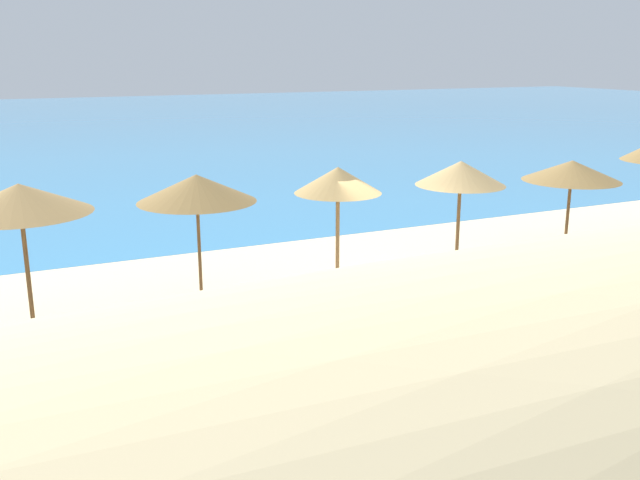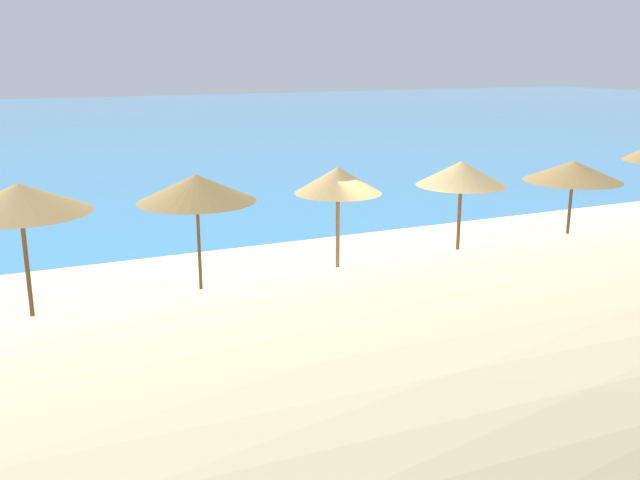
{
  "view_description": "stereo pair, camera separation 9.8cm",
  "coord_description": "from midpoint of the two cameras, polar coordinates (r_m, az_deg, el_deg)",
  "views": [
    {
      "loc": [
        -8.01,
        -12.38,
        5.18
      ],
      "look_at": [
        -1.61,
        1.34,
        1.18
      ],
      "focal_mm": 39.42,
      "sensor_mm": 36.0,
      "label": 1
    },
    {
      "loc": [
        -7.92,
        -12.43,
        5.18
      ],
      "look_at": [
        -1.61,
        1.34,
        1.18
      ],
      "focal_mm": 39.42,
      "sensor_mm": 36.0,
      "label": 2
    }
  ],
  "objects": [
    {
      "name": "beach_umbrella_4",
      "position": [
        14.81,
        -10.17,
        4.15
      ],
      "size": [
        2.48,
        2.48,
        2.8
      ],
      "color": "brown",
      "rests_on": "ground_plane"
    },
    {
      "name": "beach_umbrella_5",
      "position": [
        15.84,
        1.29,
        4.86
      ],
      "size": [
        1.98,
        1.98,
        2.76
      ],
      "color": "brown",
      "rests_on": "ground_plane"
    },
    {
      "name": "beach_umbrella_3",
      "position": [
        14.21,
        -23.39,
        3.09
      ],
      "size": [
        2.63,
        2.63,
        2.88
      ],
      "color": "brown",
      "rests_on": "ground_plane"
    },
    {
      "name": "beach_umbrella_7",
      "position": [
        20.28,
        19.63,
        5.32
      ],
      "size": [
        2.63,
        2.63,
        2.42
      ],
      "color": "brown",
      "rests_on": "ground_plane"
    },
    {
      "name": "dune_ridge",
      "position": [
        8.42,
        21.77,
        -11.54
      ],
      "size": [
        43.16,
        6.89,
        3.19
      ],
      "primitive_type": "ellipsoid",
      "rotation": [
        0.0,
        0.0,
        0.02
      ],
      "color": "#C9B586",
      "rests_on": "ground_plane"
    },
    {
      "name": "ground_plane",
      "position": [
        15.63,
        7.29,
        -4.69
      ],
      "size": [
        160.0,
        160.0,
        0.0
      ],
      "primitive_type": "plane",
      "color": "beige"
    },
    {
      "name": "sea_water",
      "position": [
        56.74,
        -17.03,
        8.93
      ],
      "size": [
        160.0,
        75.86,
        0.01
      ],
      "primitive_type": "cube",
      "color": "teal",
      "rests_on": "ground_plane"
    },
    {
      "name": "beach_umbrella_6",
      "position": [
        17.8,
        11.19,
        5.33
      ],
      "size": [
        2.24,
        2.24,
        2.65
      ],
      "color": "brown",
      "rests_on": "ground_plane"
    }
  ]
}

